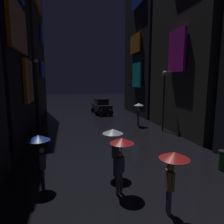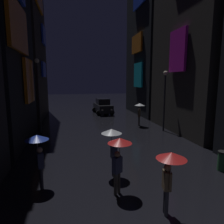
{
  "view_description": "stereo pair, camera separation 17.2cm",
  "coord_description": "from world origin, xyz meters",
  "px_view_note": "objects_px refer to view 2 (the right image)",
  "views": [
    {
      "loc": [
        -2.78,
        -1.54,
        4.21
      ],
      "look_at": [
        0.0,
        10.74,
        2.19
      ],
      "focal_mm": 32.0,
      "sensor_mm": 36.0,
      "label": 1
    },
    {
      "loc": [
        -2.61,
        -1.57,
        4.21
      ],
      "look_at": [
        0.0,
        10.74,
        2.19
      ],
      "focal_mm": 32.0,
      "sensor_mm": 36.0,
      "label": 2
    }
  ],
  "objects_px": {
    "car_distant": "(103,106)",
    "streetlamp_left_far": "(38,87)",
    "streetlamp_right_far": "(165,93)",
    "pedestrian_far_right_red": "(119,150)",
    "pedestrian_midstreet_left_clear": "(112,139)",
    "pedestrian_midstreet_centre_blue": "(38,146)",
    "pedestrian_near_crossing_clear": "(139,108)",
    "pedestrian_foreground_right_red": "(170,166)",
    "trash_bin": "(223,161)"
  },
  "relations": [
    {
      "from": "car_distant",
      "to": "streetlamp_left_far",
      "type": "relative_size",
      "value": 0.72
    },
    {
      "from": "streetlamp_right_far",
      "to": "streetlamp_left_far",
      "type": "distance_m",
      "value": 10.12
    },
    {
      "from": "pedestrian_far_right_red",
      "to": "streetlamp_right_far",
      "type": "xyz_separation_m",
      "value": [
        5.91,
        8.3,
        1.47
      ]
    },
    {
      "from": "pedestrian_midstreet_left_clear",
      "to": "streetlamp_left_far",
      "type": "height_order",
      "value": "streetlamp_left_far"
    },
    {
      "from": "pedestrian_midstreet_centre_blue",
      "to": "pedestrian_far_right_red",
      "type": "relative_size",
      "value": 1.0
    },
    {
      "from": "pedestrian_near_crossing_clear",
      "to": "streetlamp_right_far",
      "type": "height_order",
      "value": "streetlamp_right_far"
    },
    {
      "from": "pedestrian_midstreet_centre_blue",
      "to": "streetlamp_right_far",
      "type": "bearing_deg",
      "value": 39.2
    },
    {
      "from": "pedestrian_far_right_red",
      "to": "car_distant",
      "type": "bearing_deg",
      "value": 82.53
    },
    {
      "from": "streetlamp_left_far",
      "to": "pedestrian_midstreet_centre_blue",
      "type": "bearing_deg",
      "value": -82.69
    },
    {
      "from": "pedestrian_midstreet_centre_blue",
      "to": "car_distant",
      "type": "relative_size",
      "value": 0.5
    },
    {
      "from": "pedestrian_far_right_red",
      "to": "pedestrian_midstreet_left_clear",
      "type": "relative_size",
      "value": 1.0
    },
    {
      "from": "pedestrian_foreground_right_red",
      "to": "pedestrian_near_crossing_clear",
      "type": "bearing_deg",
      "value": 74.39
    },
    {
      "from": "pedestrian_midstreet_left_clear",
      "to": "pedestrian_far_right_red",
      "type": "bearing_deg",
      "value": -91.86
    },
    {
      "from": "pedestrian_midstreet_centre_blue",
      "to": "pedestrian_near_crossing_clear",
      "type": "relative_size",
      "value": 1.0
    },
    {
      "from": "pedestrian_far_right_red",
      "to": "trash_bin",
      "type": "bearing_deg",
      "value": 8.77
    },
    {
      "from": "pedestrian_near_crossing_clear",
      "to": "trash_bin",
      "type": "bearing_deg",
      "value": -85.9
    },
    {
      "from": "streetlamp_right_far",
      "to": "streetlamp_left_far",
      "type": "xyz_separation_m",
      "value": [
        -10.0,
        1.49,
        0.5
      ]
    },
    {
      "from": "pedestrian_foreground_right_red",
      "to": "car_distant",
      "type": "bearing_deg",
      "value": 86.51
    },
    {
      "from": "pedestrian_midstreet_left_clear",
      "to": "streetlamp_right_far",
      "type": "bearing_deg",
      "value": 49.67
    },
    {
      "from": "pedestrian_far_right_red",
      "to": "pedestrian_foreground_right_red",
      "type": "height_order",
      "value": "same"
    },
    {
      "from": "pedestrian_midstreet_centre_blue",
      "to": "pedestrian_foreground_right_red",
      "type": "distance_m",
      "value": 4.93
    },
    {
      "from": "pedestrian_far_right_red",
      "to": "trash_bin",
      "type": "height_order",
      "value": "pedestrian_far_right_red"
    },
    {
      "from": "pedestrian_far_right_red",
      "to": "trash_bin",
      "type": "xyz_separation_m",
      "value": [
        5.21,
        0.8,
        -1.2
      ]
    },
    {
      "from": "pedestrian_midstreet_left_clear",
      "to": "car_distant",
      "type": "relative_size",
      "value": 0.5
    },
    {
      "from": "trash_bin",
      "to": "pedestrian_midstreet_centre_blue",
      "type": "bearing_deg",
      "value": 178.23
    },
    {
      "from": "pedestrian_near_crossing_clear",
      "to": "car_distant",
      "type": "distance_m",
      "value": 7.88
    },
    {
      "from": "streetlamp_right_far",
      "to": "pedestrian_foreground_right_red",
      "type": "bearing_deg",
      "value": -115.56
    },
    {
      "from": "pedestrian_foreground_right_red",
      "to": "pedestrian_midstreet_left_clear",
      "type": "bearing_deg",
      "value": 110.23
    },
    {
      "from": "pedestrian_far_right_red",
      "to": "trash_bin",
      "type": "relative_size",
      "value": 2.28
    },
    {
      "from": "car_distant",
      "to": "streetlamp_right_far",
      "type": "height_order",
      "value": "streetlamp_right_far"
    },
    {
      "from": "pedestrian_foreground_right_red",
      "to": "streetlamp_right_far",
      "type": "distance_m",
      "value": 11.11
    },
    {
      "from": "pedestrian_far_right_red",
      "to": "streetlamp_right_far",
      "type": "height_order",
      "value": "streetlamp_right_far"
    },
    {
      "from": "car_distant",
      "to": "pedestrian_midstreet_left_clear",
      "type": "bearing_deg",
      "value": -97.94
    },
    {
      "from": "pedestrian_midstreet_centre_blue",
      "to": "trash_bin",
      "type": "distance_m",
      "value": 8.27
    },
    {
      "from": "pedestrian_midstreet_centre_blue",
      "to": "pedestrian_far_right_red",
      "type": "distance_m",
      "value": 3.15
    },
    {
      "from": "pedestrian_midstreet_centre_blue",
      "to": "trash_bin",
      "type": "bearing_deg",
      "value": -1.77
    },
    {
      "from": "car_distant",
      "to": "pedestrian_midstreet_centre_blue",
      "type": "bearing_deg",
      "value": -107.49
    },
    {
      "from": "car_distant",
      "to": "pedestrian_foreground_right_red",
      "type": "bearing_deg",
      "value": -93.49
    },
    {
      "from": "pedestrian_foreground_right_red",
      "to": "trash_bin",
      "type": "relative_size",
      "value": 2.28
    },
    {
      "from": "pedestrian_midstreet_left_clear",
      "to": "streetlamp_right_far",
      "type": "height_order",
      "value": "streetlamp_right_far"
    },
    {
      "from": "pedestrian_far_right_red",
      "to": "pedestrian_foreground_right_red",
      "type": "relative_size",
      "value": 1.0
    },
    {
      "from": "car_distant",
      "to": "pedestrian_far_right_red",
      "type": "bearing_deg",
      "value": -97.47
    },
    {
      "from": "car_distant",
      "to": "streetlamp_right_far",
      "type": "relative_size",
      "value": 0.86
    },
    {
      "from": "pedestrian_far_right_red",
      "to": "streetlamp_left_far",
      "type": "xyz_separation_m",
      "value": [
        -4.09,
        9.79,
        1.97
      ]
    },
    {
      "from": "streetlamp_right_far",
      "to": "streetlamp_left_far",
      "type": "height_order",
      "value": "streetlamp_left_far"
    },
    {
      "from": "pedestrian_foreground_right_red",
      "to": "car_distant",
      "type": "xyz_separation_m",
      "value": [
        1.19,
        19.58,
        -0.74
      ]
    },
    {
      "from": "pedestrian_midstreet_centre_blue",
      "to": "pedestrian_midstreet_left_clear",
      "type": "height_order",
      "value": "same"
    },
    {
      "from": "pedestrian_midstreet_left_clear",
      "to": "pedestrian_near_crossing_clear",
      "type": "bearing_deg",
      "value": 63.59
    },
    {
      "from": "car_distant",
      "to": "streetlamp_right_far",
      "type": "bearing_deg",
      "value": -69.76
    },
    {
      "from": "pedestrian_foreground_right_red",
      "to": "trash_bin",
      "type": "distance_m",
      "value": 4.88
    }
  ]
}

